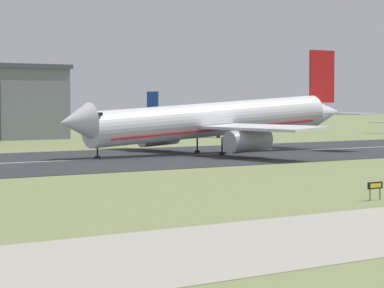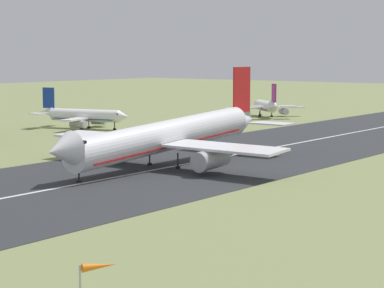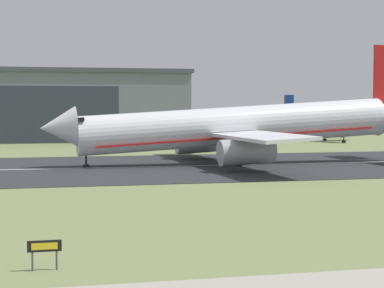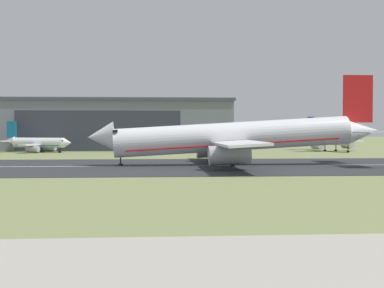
% 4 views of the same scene
% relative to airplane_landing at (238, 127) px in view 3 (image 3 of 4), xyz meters
% --- Properties ---
extents(runway_strip, '(505.02, 42.24, 0.06)m').
position_rel_airplane_landing_xyz_m(runway_strip, '(-4.70, -0.93, -5.03)').
color(runway_strip, '#2B2D30').
rests_on(runway_strip, ground_plane).
extents(runway_centreline, '(454.52, 0.70, 0.01)m').
position_rel_airplane_landing_xyz_m(runway_centreline, '(-4.70, -0.93, -5.00)').
color(runway_centreline, silver).
rests_on(runway_centreline, runway_strip).
extents(hangar_building, '(80.81, 35.82, 15.81)m').
position_rel_airplane_landing_xyz_m(hangar_building, '(-30.49, 79.39, 2.85)').
color(hangar_building, slate).
rests_on(hangar_building, ground_plane).
extents(airplane_landing, '(53.37, 45.74, 16.49)m').
position_rel_airplane_landing_xyz_m(airplane_landing, '(0.00, 0.00, 0.00)').
color(airplane_landing, white).
rests_on(airplane_landing, ground_plane).
extents(airplane_parked_west, '(20.50, 26.38, 10.33)m').
position_rel_airplane_landing_xyz_m(airplane_parked_west, '(37.31, 57.97, -1.73)').
color(airplane_parked_west, white).
rests_on(airplane_parked_west, ground_plane).
extents(runway_sign, '(1.67, 0.13, 1.49)m').
position_rel_airplane_landing_xyz_m(runway_sign, '(-28.87, -58.86, -3.95)').
color(runway_sign, '#4C4C51').
rests_on(runway_sign, ground_plane).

